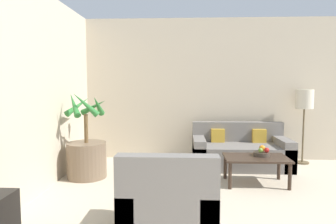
% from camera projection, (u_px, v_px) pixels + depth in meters
% --- Properties ---
extents(wall_back, '(8.34, 0.06, 2.70)m').
position_uv_depth(wall_back, '(261.00, 89.00, 5.72)').
color(wall_back, beige).
rests_on(wall_back, ground_plane).
extents(potted_palm, '(0.64, 0.63, 1.35)m').
position_uv_depth(potted_palm, '(87.00, 154.00, 4.63)').
color(potted_palm, brown).
rests_on(potted_palm, ground_plane).
extents(sofa_loveseat, '(1.65, 0.85, 0.76)m').
position_uv_depth(sofa_loveseat, '(240.00, 152.00, 5.26)').
color(sofa_loveseat, slate).
rests_on(sofa_loveseat, ground_plane).
extents(floor_lamp, '(0.31, 0.31, 1.35)m').
position_uv_depth(floor_lamp, '(304.00, 103.00, 5.41)').
color(floor_lamp, brown).
rests_on(floor_lamp, ground_plane).
extents(coffee_table, '(0.90, 0.56, 0.40)m').
position_uv_depth(coffee_table, '(256.00, 161.00, 4.32)').
color(coffee_table, '#38281E').
rests_on(coffee_table, ground_plane).
extents(fruit_bowl, '(0.24, 0.24, 0.06)m').
position_uv_depth(fruit_bowl, '(262.00, 154.00, 4.38)').
color(fruit_bowl, '#42382D').
rests_on(fruit_bowl, coffee_table).
extents(apple_red, '(0.07, 0.07, 0.07)m').
position_uv_depth(apple_red, '(267.00, 150.00, 4.33)').
color(apple_red, red).
rests_on(apple_red, fruit_bowl).
extents(apple_green, '(0.07, 0.07, 0.07)m').
position_uv_depth(apple_green, '(261.00, 150.00, 4.34)').
color(apple_green, olive).
rests_on(apple_green, fruit_bowl).
extents(orange_fruit, '(0.09, 0.09, 0.09)m').
position_uv_depth(orange_fruit, '(262.00, 148.00, 4.42)').
color(orange_fruit, orange).
rests_on(orange_fruit, fruit_bowl).
extents(armchair, '(0.86, 0.84, 0.85)m').
position_uv_depth(armchair, '(169.00, 209.00, 2.81)').
color(armchair, slate).
rests_on(armchair, ground_plane).
extents(ottoman, '(0.52, 0.55, 0.39)m').
position_uv_depth(ottoman, '(176.00, 185.00, 3.69)').
color(ottoman, slate).
rests_on(ottoman, ground_plane).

